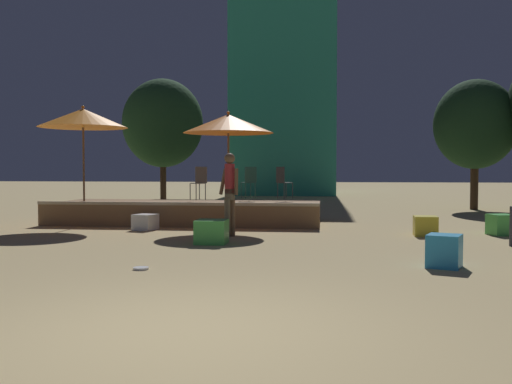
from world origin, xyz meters
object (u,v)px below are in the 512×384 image
object	(u,v)px
cube_seat_0	(425,226)
person_1	(230,190)
cube_seat_4	(501,225)
bistro_chair_0	(250,179)
bistro_chair_2	(283,179)
background_tree_3	(163,123)
frisbee_disc	(141,268)
patio_umbrella_1	(228,124)
cube_seat_3	(145,222)
cube_seat_1	(444,251)
background_tree_1	(475,125)
cube_seat_5	(212,232)
bistro_chair_1	(200,180)
patio_umbrella_0	(83,118)

from	to	relation	value
cube_seat_0	person_1	bearing A→B (deg)	-171.39
cube_seat_4	bistro_chair_0	distance (m)	6.75
bistro_chair_2	background_tree_3	bearing A→B (deg)	-8.70
bistro_chair_2	frisbee_disc	bearing A→B (deg)	127.77
patio_umbrella_1	cube_seat_3	size ratio (longest dim) A/B	4.80
cube_seat_4	frisbee_disc	size ratio (longest dim) A/B	2.66
cube_seat_0	cube_seat_4	distance (m)	1.76
cube_seat_1	cube_seat_3	world-z (taller)	cube_seat_1
background_tree_1	cube_seat_3	bearing A→B (deg)	-140.11
person_1	bistro_chair_0	world-z (taller)	person_1
cube_seat_0	background_tree_1	distance (m)	9.68
cube_seat_4	cube_seat_5	xyz separation A→B (m)	(-6.17, -2.18, 0.00)
cube_seat_3	cube_seat_5	world-z (taller)	cube_seat_5
background_tree_3	cube_seat_0	bearing A→B (deg)	-53.15
cube_seat_5	person_1	world-z (taller)	person_1
patio_umbrella_1	frisbee_disc	bearing A→B (deg)	-92.93
bistro_chair_0	background_tree_1	world-z (taller)	background_tree_1
frisbee_disc	background_tree_1	distance (m)	16.06
background_tree_1	bistro_chair_1	bearing A→B (deg)	-143.92
person_1	bistro_chair_2	xyz separation A→B (m)	(0.89, 3.77, 0.17)
patio_umbrella_1	cube_seat_4	world-z (taller)	patio_umbrella_1
bistro_chair_0	cube_seat_1	bearing A→B (deg)	85.05
patio_umbrella_0	cube_seat_1	world-z (taller)	patio_umbrella_0
frisbee_disc	background_tree_1	xyz separation A→B (m)	(8.14, 13.49, 3.08)
bistro_chair_1	background_tree_3	world-z (taller)	background_tree_3
cube_seat_4	patio_umbrella_0	bearing A→B (deg)	174.88
bistro_chair_2	background_tree_1	bearing A→B (deg)	-91.47
cube_seat_5	bistro_chair_2	distance (m)	5.15
background_tree_1	frisbee_disc	bearing A→B (deg)	-121.11
background_tree_1	person_1	bearing A→B (deg)	-128.88
person_1	bistro_chair_1	size ratio (longest dim) A/B	2.03
bistro_chair_2	background_tree_1	xyz separation A→B (m)	(6.62, 5.54, 1.91)
bistro_chair_0	bistro_chair_1	distance (m)	1.55
cube_seat_5	bistro_chair_0	xyz separation A→B (m)	(0.11, 4.99, 0.95)
person_1	bistro_chair_2	distance (m)	3.88
cube_seat_1	bistro_chair_1	world-z (taller)	bistro_chair_1
cube_seat_3	frisbee_disc	world-z (taller)	cube_seat_3
bistro_chair_2	bistro_chair_0	bearing A→B (deg)	46.04
cube_seat_0	cube_seat_1	bearing A→B (deg)	-96.07
patio_umbrella_1	cube_seat_1	bearing A→B (deg)	-51.68
cube_seat_1	person_1	world-z (taller)	person_1
cube_seat_4	bistro_chair_0	xyz separation A→B (m)	(-6.06, 2.81, 0.96)
patio_umbrella_1	cube_seat_4	bearing A→B (deg)	-7.23
cube_seat_4	cube_seat_1	bearing A→B (deg)	-115.74
cube_seat_3	cube_seat_4	size ratio (longest dim) A/B	0.99
cube_seat_3	patio_umbrella_0	bearing A→B (deg)	157.64
patio_umbrella_1	bistro_chair_2	size ratio (longest dim) A/B	3.25
bistro_chair_1	frisbee_disc	bearing A→B (deg)	50.02
bistro_chair_0	background_tree_1	bearing A→B (deg)	-177.11
cube_seat_0	background_tree_3	world-z (taller)	background_tree_3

